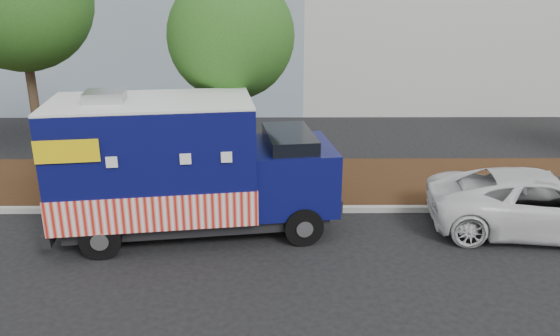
{
  "coord_description": "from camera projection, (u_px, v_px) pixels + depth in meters",
  "views": [
    {
      "loc": [
        0.81,
        -11.78,
        5.71
      ],
      "look_at": [
        0.89,
        0.6,
        1.49
      ],
      "focal_mm": 35.0,
      "sensor_mm": 36.0,
      "label": 1
    }
  ],
  "objects": [
    {
      "name": "ground",
      "position": [
        243.0,
        235.0,
        12.98
      ],
      "size": [
        120.0,
        120.0,
        0.0
      ],
      "primitive_type": "plane",
      "color": "black",
      "rests_on": "ground"
    },
    {
      "name": "sign_post",
      "position": [
        85.0,
        162.0,
        14.47
      ],
      "size": [
        0.06,
        0.06,
        2.4
      ],
      "primitive_type": "cube",
      "color": "#473828",
      "rests_on": "ground"
    },
    {
      "name": "curb",
      "position": [
        246.0,
        209.0,
        14.28
      ],
      "size": [
        120.0,
        0.18,
        0.15
      ],
      "primitive_type": "cube",
      "color": "#9E9E99",
      "rests_on": "ground"
    },
    {
      "name": "white_car",
      "position": [
        541.0,
        203.0,
        12.97
      ],
      "size": [
        5.54,
        3.12,
        1.46
      ],
      "primitive_type": "imported",
      "rotation": [
        0.0,
        0.0,
        1.43
      ],
      "color": "silver",
      "rests_on": "ground"
    },
    {
      "name": "tree_b",
      "position": [
        231.0,
        37.0,
        14.16
      ],
      "size": [
        3.31,
        3.31,
        6.05
      ],
      "color": "#38281C",
      "rests_on": "ground"
    },
    {
      "name": "tree_a",
      "position": [
        19.0,
        0.0,
        14.7
      ],
      "size": [
        3.89,
        3.89,
        7.23
      ],
      "color": "#38281C",
      "rests_on": "ground"
    },
    {
      "name": "mulch_strip",
      "position": [
        249.0,
        182.0,
        16.27
      ],
      "size": [
        120.0,
        4.0,
        0.15
      ],
      "primitive_type": "cube",
      "color": "#301E0D",
      "rests_on": "ground"
    },
    {
      "name": "food_truck",
      "position": [
        181.0,
        170.0,
        12.71
      ],
      "size": [
        6.85,
        3.31,
        3.47
      ],
      "rotation": [
        0.0,
        0.0,
        0.14
      ],
      "color": "black",
      "rests_on": "ground"
    }
  ]
}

